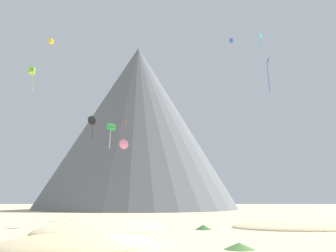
{
  "coord_description": "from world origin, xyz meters",
  "views": [
    {
      "loc": [
        2.99,
        -32.85,
        3.94
      ],
      "look_at": [
        2.18,
        42.77,
        17.89
      ],
      "focal_mm": 41.44,
      "sensor_mm": 36.0,
      "label": 1
    }
  ],
  "objects": [
    {
      "name": "ground_plane",
      "position": [
        0.0,
        0.0,
        0.0
      ],
      "size": [
        400.0,
        400.0,
        0.0
      ],
      "primitive_type": "plane",
      "color": "#CCBA8E"
    },
    {
      "name": "kite_orange_mid",
      "position": [
        -7.43,
        52.51,
        20.66
      ],
      "size": [
        0.44,
        1.07,
        0.92
      ],
      "rotation": [
        0.0,
        0.0,
        0.9
      ],
      "color": "orange"
    },
    {
      "name": "kite_pink_low",
      "position": [
        -6.1,
        38.71,
        13.68
      ],
      "size": [
        2.0,
        1.33,
        1.85
      ],
      "rotation": [
        0.0,
        0.0,
        5.98
      ],
      "color": "pink"
    },
    {
      "name": "kite_indigo_mid",
      "position": [
        16.8,
        20.44,
        21.92
      ],
      "size": [
        0.31,
        0.56,
        5.23
      ],
      "rotation": [
        0.0,
        0.0,
        3.93
      ],
      "color": "#5138B2"
    },
    {
      "name": "kite_green_mid",
      "position": [
        -6.41,
        25.58,
        14.54
      ],
      "size": [
        1.43,
        1.43,
        3.95
      ],
      "rotation": [
        0.0,
        0.0,
        3.98
      ],
      "color": "green"
    },
    {
      "name": "kite_lime_mid",
      "position": [
        -20.72,
        29.63,
        24.97
      ],
      "size": [
        0.88,
        0.95,
        4.06
      ],
      "rotation": [
        0.0,
        0.0,
        3.14
      ],
      "color": "#8CD133"
    },
    {
      "name": "kite_cyan_high",
      "position": [
        19.35,
        34.81,
        33.02
      ],
      "size": [
        0.72,
        0.97,
        3.14
      ],
      "rotation": [
        0.0,
        0.0,
        0.07
      ],
      "color": "#33BCDB"
    },
    {
      "name": "kite_blue_high",
      "position": [
        17.24,
        55.05,
        41.05
      ],
      "size": [
        0.86,
        1.22,
        1.09
      ],
      "rotation": [
        0.0,
        0.0,
        4.53
      ],
      "color": "blue"
    },
    {
      "name": "bush_near_left",
      "position": [
        -7.31,
        16.38,
        0.38
      ],
      "size": [
        2.29,
        2.29,
        0.77
      ],
      "primitive_type": "cone",
      "rotation": [
        0.0,
        0.0,
        4.59
      ],
      "color": "#668C4C",
      "rests_on": "ground_plane"
    },
    {
      "name": "bush_low_patch",
      "position": [
        8.14,
        -1.83,
        0.26
      ],
      "size": [
        3.33,
        3.33,
        0.52
      ],
      "primitive_type": "cone",
      "rotation": [
        0.0,
        0.0,
        2.58
      ],
      "color": "#477238",
      "rests_on": "ground_plane"
    },
    {
      "name": "kite_black_mid",
      "position": [
        -14.8,
        50.67,
        20.56
      ],
      "size": [
        1.79,
        1.66,
        5.31
      ],
      "rotation": [
        0.0,
        0.0,
        3.87
      ],
      "color": "black"
    },
    {
      "name": "bush_far_left",
      "position": [
        -4.57,
        23.54,
        0.43
      ],
      "size": [
        2.29,
        2.29,
        0.86
      ],
      "primitive_type": "cone",
      "rotation": [
        0.0,
        0.0,
        0.69
      ],
      "color": "#568442",
      "rests_on": "ground_plane"
    },
    {
      "name": "rock_massif",
      "position": [
        -8.63,
        102.9,
        27.88
      ],
      "size": [
        97.91,
        97.91,
        58.16
      ],
      "color": "slate",
      "rests_on": "ground_plane"
    },
    {
      "name": "dune_midground",
      "position": [
        -5.24,
        15.19,
        0.0
      ],
      "size": [
        20.7,
        23.86,
        2.75
      ],
      "primitive_type": "ellipsoid",
      "rotation": [
        0.0,
        0.0,
        1.08
      ],
      "color": "#CCBA8E",
      "rests_on": "ground_plane"
    },
    {
      "name": "dune_foreground_right",
      "position": [
        21.89,
        21.85,
        0.0
      ],
      "size": [
        27.05,
        23.11,
        2.18
      ],
      "primitive_type": "ellipsoid",
      "rotation": [
        0.0,
        0.0,
        0.36
      ],
      "color": "#CCBA8E",
      "rests_on": "ground_plane"
    },
    {
      "name": "bush_near_right",
      "position": [
        6.84,
        16.63,
        0.3
      ],
      "size": [
        2.96,
        2.96,
        0.61
      ],
      "primitive_type": "cone",
      "rotation": [
        0.0,
        0.0,
        0.76
      ],
      "color": "#386633",
      "rests_on": "ground_plane"
    },
    {
      "name": "dune_foreground_left",
      "position": [
        -4.93,
        0.08,
        0.0
      ],
      "size": [
        17.73,
        17.92,
        2.11
      ],
      "primitive_type": "ellipsoid",
      "rotation": [
        0.0,
        0.0,
        0.84
      ],
      "color": "#C6B284",
      "rests_on": "ground_plane"
    },
    {
      "name": "kite_yellow_high",
      "position": [
        -24.49,
        49.98,
        38.89
      ],
      "size": [
        1.16,
        1.19,
        1.18
      ],
      "rotation": [
        0.0,
        0.0,
        2.63
      ],
      "color": "yellow"
    }
  ]
}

